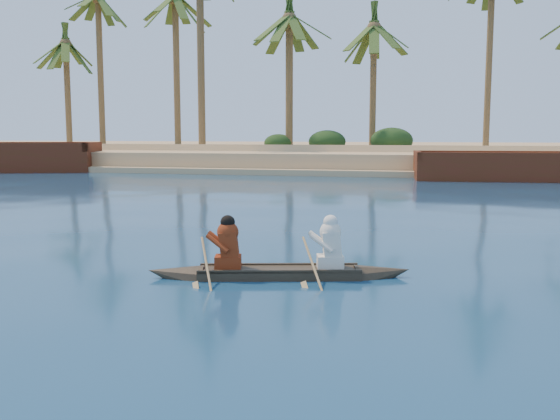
% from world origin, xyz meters
% --- Properties ---
extents(ground, '(160.00, 160.00, 0.00)m').
position_xyz_m(ground, '(0.00, 0.00, 0.00)').
color(ground, navy).
rests_on(ground, ground).
extents(sandy_embankment, '(150.00, 51.00, 1.50)m').
position_xyz_m(sandy_embankment, '(0.00, 46.89, 0.53)').
color(sandy_embankment, tan).
rests_on(sandy_embankment, ground).
extents(palm_grove, '(110.00, 14.00, 16.00)m').
position_xyz_m(palm_grove, '(0.00, 35.00, 8.00)').
color(palm_grove, '#31501C').
rests_on(palm_grove, ground).
extents(shrub_cluster, '(100.00, 6.00, 2.40)m').
position_xyz_m(shrub_cluster, '(0.00, 31.50, 1.20)').
color(shrub_cluster, '#183914').
rests_on(shrub_cluster, ground).
extents(canoe, '(4.81, 1.81, 1.32)m').
position_xyz_m(canoe, '(0.42, -4.00, 0.25)').
color(canoe, '#3C2F20').
rests_on(canoe, ground).
extents(barge_mid, '(11.31, 4.61, 1.84)m').
position_xyz_m(barge_mid, '(7.70, 22.00, 0.64)').
color(barge_mid, '#5B2013').
rests_on(barge_mid, ground).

